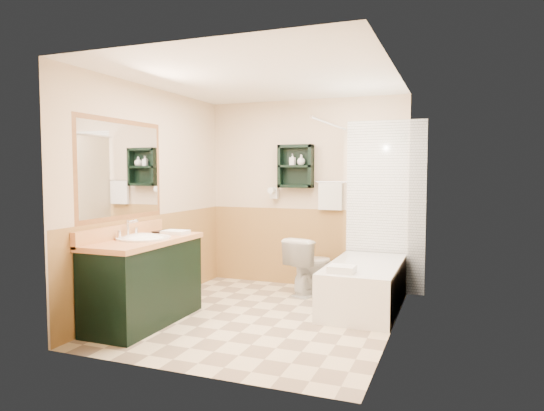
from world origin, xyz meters
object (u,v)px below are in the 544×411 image
(vanity_book, at_px, (158,222))
(soap_bottle_a, at_px, (293,162))
(hair_dryer, at_px, (274,193))
(soap_bottle_b, at_px, (301,161))
(vanity, at_px, (144,281))
(bathtub, at_px, (364,286))
(toilet, at_px, (311,266))
(wall_shelf, at_px, (296,166))

(vanity_book, xyz_separation_m, soap_bottle_a, (1.02, 1.50, 0.66))
(hair_dryer, relative_size, soap_bottle_b, 1.81)
(soap_bottle_b, bearing_deg, soap_bottle_a, 180.00)
(soap_bottle_a, bearing_deg, vanity, -113.23)
(bathtub, bearing_deg, toilet, 150.95)
(vanity, bearing_deg, hair_dryer, 73.60)
(bathtub, distance_m, vanity_book, 2.34)
(toilet, bearing_deg, soap_bottle_a, -24.07)
(soap_bottle_a, bearing_deg, wall_shelf, 7.05)
(bathtub, bearing_deg, wall_shelf, 145.14)
(toilet, relative_size, soap_bottle_b, 5.26)
(hair_dryer, distance_m, soap_bottle_a, 0.48)
(vanity_book, relative_size, soap_bottle_a, 1.48)
(vanity_book, relative_size, soap_bottle_b, 1.61)
(toilet, height_order, soap_bottle_a, soap_bottle_a)
(wall_shelf, relative_size, vanity, 0.42)
(wall_shelf, distance_m, soap_bottle_b, 0.10)
(soap_bottle_a, bearing_deg, toilet, -41.91)
(toilet, distance_m, vanity_book, 1.91)
(bathtub, bearing_deg, hair_dryer, 150.85)
(vanity, relative_size, toilet, 1.88)
(vanity, height_order, toilet, vanity)
(wall_shelf, bearing_deg, soap_bottle_b, -3.74)
(bathtub, bearing_deg, vanity, -146.26)
(wall_shelf, height_order, toilet, wall_shelf)
(wall_shelf, bearing_deg, vanity_book, -125.08)
(toilet, xyz_separation_m, vanity_book, (-1.36, -1.20, 0.60))
(vanity_book, height_order, soap_bottle_a, soap_bottle_a)
(vanity, bearing_deg, wall_shelf, 65.85)
(toilet, bearing_deg, vanity, 72.43)
(vanity, relative_size, soap_bottle_a, 9.07)
(vanity_book, bearing_deg, soap_bottle_a, 62.61)
(vanity, xyz_separation_m, bathtub, (1.92, 1.28, -0.17))
(wall_shelf, xyz_separation_m, hair_dryer, (-0.30, 0.02, -0.35))
(vanity_book, bearing_deg, toilet, 48.03)
(soap_bottle_a, bearing_deg, hair_dryer, 173.41)
(vanity_book, bearing_deg, wall_shelf, 61.66)
(wall_shelf, bearing_deg, hair_dryer, 175.24)
(soap_bottle_b, bearing_deg, hair_dryer, 175.44)
(soap_bottle_b, bearing_deg, vanity_book, -127.07)
(hair_dryer, relative_size, vanity, 0.18)
(wall_shelf, relative_size, hair_dryer, 2.29)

